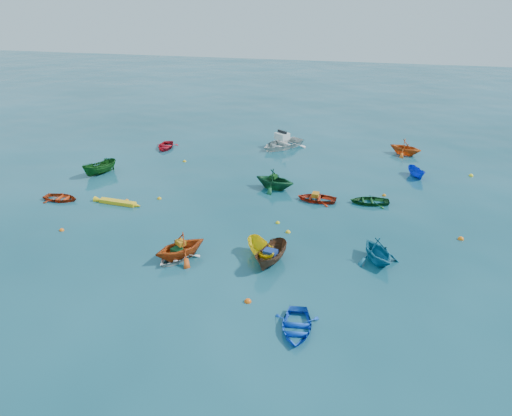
% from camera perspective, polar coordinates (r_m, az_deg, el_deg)
% --- Properties ---
extents(ground, '(160.00, 160.00, 0.00)m').
position_cam_1_polar(ground, '(30.19, -2.22, -4.50)').
color(ground, '#093945').
rests_on(ground, ground).
extents(dinghy_white_near, '(2.83, 3.31, 0.58)m').
position_cam_1_polar(dinghy_white_near, '(29.33, -9.03, -5.74)').
color(dinghy_white_near, silver).
rests_on(dinghy_white_near, ground).
extents(sampan_brown_mid, '(1.87, 3.29, 1.20)m').
position_cam_1_polar(sampan_brown_mid, '(28.51, 1.77, -6.37)').
color(sampan_brown_mid, '#51301D').
rests_on(sampan_brown_mid, ground).
extents(dinghy_blue_se, '(2.42, 3.15, 0.61)m').
position_cam_1_polar(dinghy_blue_se, '(23.66, 4.62, -13.71)').
color(dinghy_blue_se, blue).
rests_on(dinghy_blue_se, ground).
extents(dinghy_orange_w, '(4.10, 4.16, 1.66)m').
position_cam_1_polar(dinghy_orange_w, '(29.42, -8.58, -5.62)').
color(dinghy_orange_w, '#C44512').
rests_on(dinghy_orange_w, ground).
extents(sampan_yellow_mid, '(2.59, 2.97, 1.12)m').
position_cam_1_polar(sampan_yellow_mid, '(29.05, 0.67, -5.73)').
color(sampan_yellow_mid, yellow).
rests_on(sampan_yellow_mid, ground).
extents(dinghy_green_e, '(3.00, 2.32, 0.58)m').
position_cam_1_polar(dinghy_green_e, '(37.02, 12.81, 0.55)').
color(dinghy_green_e, '#104519').
rests_on(dinghy_green_e, ground).
extents(dinghy_cyan_se, '(3.52, 3.69, 1.51)m').
position_cam_1_polar(dinghy_cyan_se, '(29.56, 13.63, -5.92)').
color(dinghy_cyan_se, '#176D90').
rests_on(dinghy_cyan_se, ground).
extents(dinghy_red_nw, '(2.67, 1.95, 0.54)m').
position_cam_1_polar(dinghy_red_nw, '(39.32, -21.38, 0.86)').
color(dinghy_red_nw, '#AA300E').
rests_on(dinghy_red_nw, ground).
extents(dinghy_green_n, '(3.78, 3.47, 1.67)m').
position_cam_1_polar(dinghy_green_n, '(38.71, 2.13, 2.24)').
color(dinghy_green_n, '#124E28').
rests_on(dinghy_green_n, ground).
extents(dinghy_red_ne, '(2.95, 2.17, 0.59)m').
position_cam_1_polar(dinghy_red_ne, '(36.79, 6.93, 0.85)').
color(dinghy_red_ne, '#AC270E').
rests_on(dinghy_red_ne, ground).
extents(sampan_blue_far, '(1.70, 2.46, 0.89)m').
position_cam_1_polar(sampan_blue_far, '(43.13, 17.80, 3.42)').
color(sampan_blue_far, '#1034CF').
rests_on(sampan_blue_far, ground).
extents(dinghy_red_far, '(2.64, 3.31, 0.62)m').
position_cam_1_polar(dinghy_red_far, '(49.22, -10.29, 6.75)').
color(dinghy_red_far, red).
rests_on(dinghy_red_far, ground).
extents(dinghy_orange_far, '(3.77, 3.57, 1.56)m').
position_cam_1_polar(dinghy_orange_far, '(48.59, 16.62, 5.88)').
color(dinghy_orange_far, '#DA5614').
rests_on(dinghy_orange_far, ground).
extents(sampan_green_far, '(2.44, 3.35, 1.22)m').
position_cam_1_polar(sampan_green_far, '(43.62, -17.32, 3.72)').
color(sampan_green_far, '#114A14').
rests_on(sampan_green_far, ground).
extents(kayak_yellow, '(3.56, 0.81, 0.35)m').
position_cam_1_polar(kayak_yellow, '(37.33, -15.52, 0.46)').
color(kayak_yellow, yellow).
rests_on(kayak_yellow, ground).
extents(motorboat_white, '(5.50, 5.84, 1.59)m').
position_cam_1_polar(motorboat_white, '(48.74, 2.98, 6.94)').
color(motorboat_white, silver).
rests_on(motorboat_white, ground).
extents(tarp_green_a, '(0.82, 0.72, 0.33)m').
position_cam_1_polar(tarp_green_a, '(29.17, -8.96, -4.88)').
color(tarp_green_a, '#134D21').
rests_on(tarp_green_a, dinghy_white_near).
extents(tarp_blue_a, '(0.83, 0.70, 0.35)m').
position_cam_1_polar(tarp_blue_a, '(28.00, 1.66, -5.15)').
color(tarp_blue_a, navy).
rests_on(tarp_blue_a, sampan_brown_mid).
extents(tarp_orange_a, '(0.71, 0.69, 0.27)m').
position_cam_1_polar(tarp_orange_a, '(28.97, -8.61, -3.93)').
color(tarp_orange_a, orange).
rests_on(tarp_orange_a, dinghy_orange_w).
extents(tarp_green_b, '(0.57, 0.67, 0.28)m').
position_cam_1_polar(tarp_green_b, '(38.39, 2.02, 3.61)').
color(tarp_green_b, '#104113').
rests_on(tarp_green_b, dinghy_green_n).
extents(tarp_orange_b, '(0.51, 0.66, 0.31)m').
position_cam_1_polar(tarp_orange_b, '(36.63, 6.81, 1.51)').
color(tarp_orange_b, orange).
rests_on(tarp_orange_b, dinghy_red_ne).
extents(buoy_or_a, '(0.32, 0.32, 0.32)m').
position_cam_1_polar(buoy_or_a, '(34.48, -21.32, -2.42)').
color(buoy_or_a, orange).
rests_on(buoy_or_a, ground).
extents(buoy_ye_a, '(0.33, 0.33, 0.33)m').
position_cam_1_polar(buoy_ye_a, '(31.96, 3.68, -2.81)').
color(buoy_ye_a, yellow).
rests_on(buoy_ye_a, ground).
extents(buoy_or_b, '(0.36, 0.36, 0.36)m').
position_cam_1_polar(buoy_or_b, '(25.37, -0.94, -10.67)').
color(buoy_or_b, '#FD5C0D').
rests_on(buoy_or_b, ground).
extents(buoy_ye_b, '(0.32, 0.32, 0.32)m').
position_cam_1_polar(buoy_ye_b, '(37.49, -11.00, 1.03)').
color(buoy_ye_b, gold).
rests_on(buoy_ye_b, ground).
extents(buoy_or_c, '(0.33, 0.33, 0.33)m').
position_cam_1_polar(buoy_or_c, '(37.62, -14.54, 0.76)').
color(buoy_or_c, orange).
rests_on(buoy_or_c, ground).
extents(buoy_ye_c, '(0.30, 0.30, 0.30)m').
position_cam_1_polar(buoy_ye_c, '(33.14, 2.49, -1.74)').
color(buoy_ye_c, yellow).
rests_on(buoy_ye_c, ground).
extents(buoy_or_d, '(0.37, 0.37, 0.37)m').
position_cam_1_polar(buoy_or_d, '(33.57, 22.35, -3.33)').
color(buoy_or_d, orange).
rests_on(buoy_or_d, ground).
extents(buoy_ye_d, '(0.32, 0.32, 0.32)m').
position_cam_1_polar(buoy_ye_d, '(45.10, -8.17, 5.26)').
color(buoy_ye_d, gold).
rests_on(buoy_ye_d, ground).
extents(buoy_or_e, '(0.30, 0.30, 0.30)m').
position_cam_1_polar(buoy_or_e, '(38.57, 14.42, 1.37)').
color(buoy_or_e, orange).
rests_on(buoy_or_e, ground).
extents(buoy_ye_e, '(0.37, 0.37, 0.37)m').
position_cam_1_polar(buoy_ye_e, '(44.91, 23.36, 3.38)').
color(buoy_ye_e, yellow).
rests_on(buoy_ye_e, ground).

